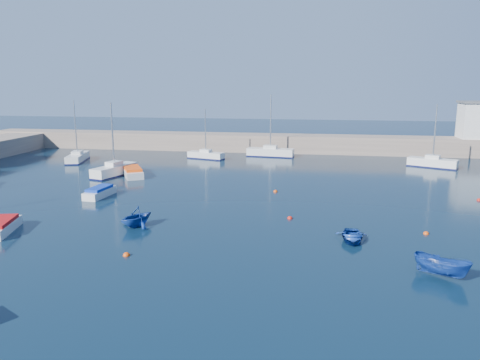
% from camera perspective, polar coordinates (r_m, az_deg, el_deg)
% --- Properties ---
extents(ground, '(220.00, 220.00, 0.00)m').
position_cam_1_polar(ground, '(28.14, -0.98, -10.16)').
color(ground, '#0B1F30').
rests_on(ground, ground).
extents(back_wall, '(96.00, 4.50, 2.60)m').
position_cam_1_polar(back_wall, '(72.41, 5.55, 4.47)').
color(back_wall, gray).
rests_on(back_wall, ground).
extents(sailboat_3, '(3.45, 6.47, 8.33)m').
position_cam_1_polar(sailboat_3, '(55.55, -15.05, 1.19)').
color(sailboat_3, silver).
rests_on(sailboat_3, ground).
extents(sailboat_4, '(3.17, 6.47, 8.19)m').
position_cam_1_polar(sailboat_4, '(67.10, -19.18, 2.65)').
color(sailboat_4, silver).
rests_on(sailboat_4, ground).
extents(sailboat_5, '(5.40, 2.83, 6.94)m').
position_cam_1_polar(sailboat_5, '(65.64, -4.19, 3.06)').
color(sailboat_5, silver).
rests_on(sailboat_5, ground).
extents(sailboat_6, '(6.84, 2.59, 8.84)m').
position_cam_1_polar(sailboat_6, '(67.68, 3.72, 3.43)').
color(sailboat_6, silver).
rests_on(sailboat_6, ground).
extents(sailboat_7, '(6.02, 4.01, 7.88)m').
position_cam_1_polar(sailboat_7, '(63.71, 22.40, 2.00)').
color(sailboat_7, silver).
rests_on(sailboat_7, ground).
extents(motorboat_0, '(2.50, 4.43, 0.94)m').
position_cam_1_polar(motorboat_0, '(37.63, -27.09, -5.06)').
color(motorboat_0, silver).
rests_on(motorboat_0, ground).
extents(motorboat_1, '(1.70, 3.99, 0.95)m').
position_cam_1_polar(motorboat_1, '(45.71, -16.74, -1.42)').
color(motorboat_1, silver).
rests_on(motorboat_1, ground).
extents(motorboat_2, '(4.13, 5.37, 1.06)m').
position_cam_1_polar(motorboat_2, '(54.75, -12.98, 0.98)').
color(motorboat_2, silver).
rests_on(motorboat_2, ground).
extents(dinghy_center, '(2.26, 3.11, 0.63)m').
position_cam_1_polar(dinghy_center, '(32.71, 13.48, -6.71)').
color(dinghy_center, navy).
rests_on(dinghy_center, ground).
extents(dinghy_left, '(3.54, 3.71, 1.52)m').
position_cam_1_polar(dinghy_left, '(35.63, -12.53, -4.38)').
color(dinghy_left, navy).
rests_on(dinghy_left, ground).
extents(dinghy_right, '(3.27, 2.69, 1.21)m').
position_cam_1_polar(dinghy_right, '(28.43, 23.37, -9.64)').
color(dinghy_right, navy).
rests_on(dinghy_right, ground).
extents(buoy_0, '(0.45, 0.45, 0.45)m').
position_cam_1_polar(buoy_0, '(30.19, -13.67, -8.95)').
color(buoy_0, '#D2430B').
rests_on(buoy_0, ground).
extents(buoy_1, '(0.43, 0.43, 0.43)m').
position_cam_1_polar(buoy_1, '(37.14, 6.11, -4.71)').
color(buoy_1, red).
rests_on(buoy_1, ground).
extents(buoy_2, '(0.40, 0.40, 0.40)m').
position_cam_1_polar(buoy_2, '(35.83, 21.74, -6.14)').
color(buoy_2, '#D2430B').
rests_on(buoy_2, ground).
extents(buoy_3, '(0.42, 0.42, 0.42)m').
position_cam_1_polar(buoy_3, '(45.91, 4.34, -1.45)').
color(buoy_3, '#D2430B').
rests_on(buoy_3, ground).
extents(buoy_4, '(0.41, 0.41, 0.41)m').
position_cam_1_polar(buoy_4, '(47.69, 27.11, -2.25)').
color(buoy_4, red).
rests_on(buoy_4, ground).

